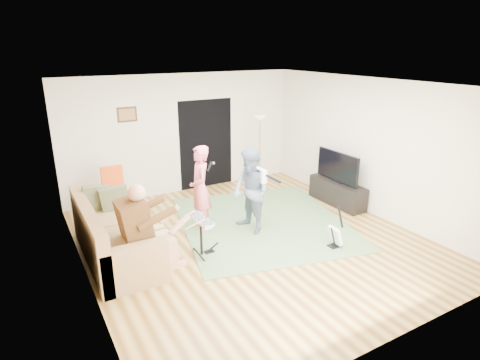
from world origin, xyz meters
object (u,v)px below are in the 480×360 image
Objects in this scene: guitar_spare at (335,236)px; torchiere_lamp at (260,139)px; drum_kit at (201,239)px; singer at (200,189)px; sofa at (110,240)px; television at (338,166)px; guitarist at (251,192)px; tv_cabinet at (337,193)px; dining_chair at (116,201)px.

torchiere_lamp is (0.49, 3.18, 0.98)m from guitar_spare.
drum_kit is 3.57m from torchiere_lamp.
sofa is at bearing -67.56° from singer.
guitar_spare reaches higher than drum_kit.
television is at bearing -62.75° from torchiere_lamp.
drum_kit is 1.32m from guitarist.
tv_cabinet is at bearing 0.00° from television.
guitarist is (1.17, 0.38, 0.48)m from drum_kit.
guitarist is (0.75, -0.53, -0.02)m from singer.
torchiere_lamp is at bearing 117.25° from television.
singer reaches higher than dining_chair.
dining_chair is 0.74× the size of tv_cabinet.
television is at bearing 9.93° from drum_kit.
sofa is 1.34× the size of torchiere_lamp.
tv_cabinet is (4.33, -1.59, -0.12)m from dining_chair.
television is at bearing -0.55° from sofa.
guitar_spare is (2.09, -0.88, -0.08)m from drum_kit.
sofa is at bearing 179.45° from tv_cabinet.
television is (4.28, -1.59, 0.48)m from dining_chair.
sofa is 3.73m from guitar_spare.
guitar_spare is (3.40, -1.53, -0.10)m from sofa.
singer is (0.41, 0.91, 0.51)m from drum_kit.
singer is at bearing 133.17° from guitar_spare.
dining_chair is (-3.41, -0.10, -0.83)m from torchiere_lamp.
guitarist is at bearing -174.31° from television.
guitar_spare is at bearing 56.98° from singer.
guitarist is at bearing -40.54° from dining_chair.
singer is at bearing 65.60° from drum_kit.
dining_chair is 4.60m from television.
torchiere_lamp reaches higher than dining_chair.
singer is 3.15m from tv_cabinet.
drum_kit is 2.35m from dining_chair.
dining_chair is at bearing 159.61° from television.
guitar_spare is at bearing -44.67° from dining_chair.
tv_cabinet is at bearing -0.55° from sofa.
guitarist reaches higher than television.
guitarist reaches higher than dining_chair.
tv_cabinet is (3.50, 0.60, -0.04)m from drum_kit.
singer is 2.12× the size of guitar_spare.
sofa is 4.31m from torchiere_lamp.
tv_cabinet is at bearing 46.48° from guitar_spare.
guitarist is at bearing 68.46° from singer.
guitar_spare reaches higher than tv_cabinet.
guitarist is 2.73m from dining_chair.
drum_kit is at bearing -67.45° from dining_chair.
torchiere_lamp is 3.51m from dining_chair.
drum_kit is 1.12m from singer.
guitar_spare is 3.36m from torchiere_lamp.
guitar_spare is 0.54× the size of tv_cabinet.
sofa is 4.78m from television.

